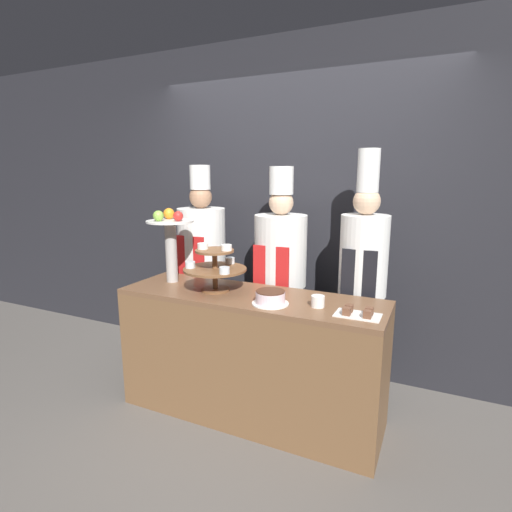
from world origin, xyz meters
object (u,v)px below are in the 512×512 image
(chef_left, at_px, (202,260))
(chef_center_left, at_px, (280,270))
(cake_square_tray, at_px, (358,313))
(cup_white, at_px, (318,301))
(cake_round, at_px, (270,298))
(tiered_stand, at_px, (215,266))
(chef_center_right, at_px, (363,273))
(fruit_pedestal, at_px, (170,236))

(chef_left, relative_size, chef_center_left, 1.01)
(cake_square_tray, distance_m, chef_center_left, 0.97)
(cup_white, distance_m, chef_left, 1.34)
(cake_round, bearing_deg, chef_left, 144.60)
(cup_white, relative_size, cake_square_tray, 0.32)
(cake_round, height_order, cake_square_tray, cake_round)
(cake_round, relative_size, cup_white, 2.83)
(cake_round, height_order, chef_left, chef_left)
(chef_left, bearing_deg, tiered_stand, -50.11)
(cake_square_tray, xyz_separation_m, chef_center_right, (-0.09, 0.63, 0.08))
(tiered_stand, xyz_separation_m, cup_white, (0.75, -0.03, -0.14))
(cup_white, distance_m, cake_square_tray, 0.26)
(fruit_pedestal, distance_m, chef_center_left, 0.89)
(fruit_pedestal, height_order, chef_left, chef_left)
(fruit_pedestal, bearing_deg, cake_square_tray, -6.32)
(cup_white, bearing_deg, chef_center_right, 74.24)
(cake_round, distance_m, cake_square_tray, 0.54)
(tiered_stand, distance_m, chef_center_left, 0.62)
(fruit_pedestal, xyz_separation_m, chef_center_right, (1.34, 0.47, -0.25))
(fruit_pedestal, bearing_deg, tiered_stand, -9.37)
(tiered_stand, xyz_separation_m, chef_left, (-0.46, 0.54, -0.10))
(tiered_stand, bearing_deg, fruit_pedestal, 170.63)
(fruit_pedestal, xyz_separation_m, cake_square_tray, (1.43, -0.16, -0.33))
(cake_round, relative_size, chef_left, 0.13)
(tiered_stand, bearing_deg, cake_square_tray, -5.03)
(cake_round, xyz_separation_m, chef_left, (-0.92, 0.66, 0.03))
(cake_square_tray, bearing_deg, chef_left, 156.60)
(cake_round, distance_m, chef_left, 1.13)
(chef_center_left, bearing_deg, cake_square_tray, -40.75)
(cup_white, bearing_deg, chef_center_left, 129.61)
(cake_square_tray, xyz_separation_m, chef_center_left, (-0.73, 0.63, 0.04))
(fruit_pedestal, relative_size, chef_center_left, 0.31)
(cup_white, distance_m, chef_center_left, 0.75)
(cake_square_tray, relative_size, chef_center_right, 0.14)
(cake_round, bearing_deg, chef_center_left, 106.44)
(fruit_pedestal, xyz_separation_m, cake_round, (0.89, -0.18, -0.31))
(cup_white, height_order, chef_center_left, chef_center_left)
(tiered_stand, xyz_separation_m, cake_square_tray, (1.01, -0.09, -0.16))
(cup_white, distance_m, chef_center_right, 0.60)
(cake_square_tray, xyz_separation_m, chef_left, (-1.46, 0.63, 0.05))
(cake_round, bearing_deg, cup_white, 14.96)
(cake_square_tray, bearing_deg, chef_center_left, 139.25)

